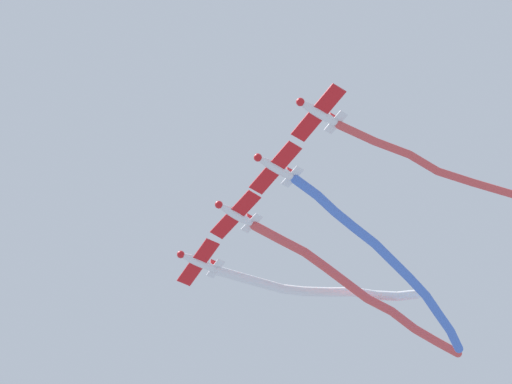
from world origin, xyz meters
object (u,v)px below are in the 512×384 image
object	(u,v)px
airplane_slot	(318,113)
airplane_left_wing	(236,214)
airplane_lead	(198,262)
airplane_right_wing	(275,167)

from	to	relation	value
airplane_slot	airplane_left_wing	bearing A→B (deg)	-90.79
airplane_lead	airplane_left_wing	distance (m)	6.32
airplane_left_wing	airplane_right_wing	bearing A→B (deg)	86.32
airplane_right_wing	airplane_slot	distance (m)	6.31
airplane_left_wing	airplane_slot	bearing A→B (deg)	86.32
airplane_lead	airplane_slot	xyz separation A→B (m)	(5.10, -18.21, 0.30)
airplane_lead	airplane_left_wing	bearing A→B (deg)	93.19
airplane_left_wing	airplane_slot	size ratio (longest dim) A/B	1.00
airplane_lead	airplane_right_wing	xyz separation A→B (m)	(3.40, -12.15, 0.00)
airplane_right_wing	airplane_slot	world-z (taller)	airplane_slot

